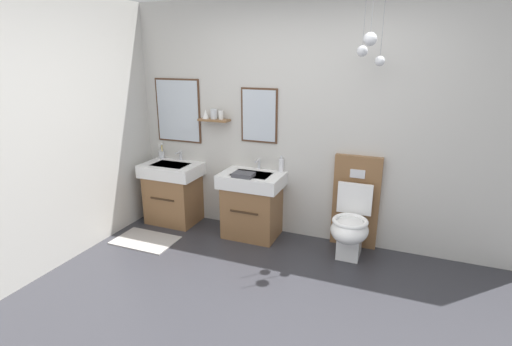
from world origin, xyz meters
TOP-DOWN VIEW (x-y plane):
  - ground_plane at (0.00, 0.00)m, footprint 5.61×4.91m
  - wall_back at (-0.02, 1.79)m, footprint 4.41×0.57m
  - wall_left at (-2.15, 0.00)m, footprint 0.12×3.71m
  - bath_mat at (-1.64, 0.93)m, footprint 0.68×0.44m
  - vanity_sink_left at (-1.64, 1.53)m, footprint 0.68×0.50m
  - tap_on_left_sink at (-1.64, 1.71)m, footprint 0.03×0.13m
  - vanity_sink_right at (-0.59, 1.53)m, footprint 0.68×0.50m
  - tap_on_right_sink at (-0.59, 1.71)m, footprint 0.03×0.13m
  - toilet at (0.52, 1.53)m, footprint 0.48×0.63m
  - toothbrush_cup at (-1.90, 1.69)m, footprint 0.07×0.07m
  - soap_dispenser at (-0.32, 1.70)m, footprint 0.06×0.06m
  - folded_hand_towel at (-0.63, 1.38)m, footprint 0.22×0.16m

SIDE VIEW (x-z plane):
  - ground_plane at x=0.00m, z-range -0.10..0.00m
  - bath_mat at x=-1.64m, z-range 0.00..0.01m
  - toilet at x=0.52m, z-range -0.12..0.88m
  - vanity_sink_left at x=-1.64m, z-range 0.02..0.76m
  - vanity_sink_right at x=-0.59m, z-range 0.02..0.76m
  - folded_hand_towel at x=-0.63m, z-range 0.74..0.78m
  - toothbrush_cup at x=-1.90m, z-range 0.69..0.90m
  - tap_on_left_sink at x=-1.64m, z-range 0.75..0.87m
  - tap_on_right_sink at x=-0.59m, z-range 0.75..0.87m
  - soap_dispenser at x=-0.32m, z-range 0.72..0.91m
  - wall_left at x=-2.15m, z-range 0.00..2.56m
  - wall_back at x=-0.02m, z-range 0.00..2.57m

